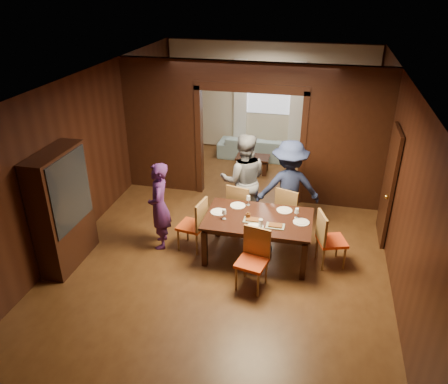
% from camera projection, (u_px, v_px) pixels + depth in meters
% --- Properties ---
extents(floor, '(9.00, 9.00, 0.00)m').
position_uv_depth(floor, '(233.00, 232.00, 8.31)').
color(floor, '#4A2A14').
rests_on(floor, ground).
extents(ceiling, '(5.50, 9.00, 0.02)m').
position_uv_depth(ceiling, '(235.00, 79.00, 7.01)').
color(ceiling, silver).
rests_on(ceiling, room_walls).
extents(room_walls, '(5.52, 9.01, 2.90)m').
position_uv_depth(room_walls, '(252.00, 126.00, 9.28)').
color(room_walls, black).
rests_on(room_walls, floor).
extents(person_purple, '(0.53, 0.67, 1.59)m').
position_uv_depth(person_purple, '(159.00, 206.00, 7.59)').
color(person_purple, '#471F5B').
rests_on(person_purple, floor).
extents(person_grey, '(1.03, 0.88, 1.84)m').
position_uv_depth(person_grey, '(244.00, 180.00, 8.24)').
color(person_grey, slate).
rests_on(person_grey, floor).
extents(person_navy, '(1.29, 0.92, 1.81)m').
position_uv_depth(person_navy, '(289.00, 188.00, 7.99)').
color(person_navy, '#1B2344').
rests_on(person_navy, floor).
extents(sofa, '(1.98, 0.80, 0.58)m').
position_uv_depth(sofa, '(256.00, 147.00, 11.57)').
color(sofa, '#87A7B1').
rests_on(sofa, floor).
extents(serving_bowl, '(0.33, 0.33, 0.08)m').
position_uv_depth(serving_bowl, '(264.00, 213.00, 7.36)').
color(serving_bowl, black).
rests_on(serving_bowl, dining_table).
extents(dining_table, '(1.79, 1.11, 0.76)m').
position_uv_depth(dining_table, '(258.00, 237.00, 7.47)').
color(dining_table, black).
rests_on(dining_table, floor).
extents(coffee_table, '(0.80, 0.50, 0.40)m').
position_uv_depth(coffee_table, '(253.00, 164.00, 10.77)').
color(coffee_table, black).
rests_on(coffee_table, floor).
extents(chair_left, '(0.51, 0.51, 0.97)m').
position_uv_depth(chair_left, '(192.00, 224.00, 7.65)').
color(chair_left, '#CB4213').
rests_on(chair_left, floor).
extents(chair_right, '(0.56, 0.56, 0.97)m').
position_uv_depth(chair_right, '(332.00, 239.00, 7.22)').
color(chair_right, '#EF4316').
rests_on(chair_right, floor).
extents(chair_far_l, '(0.52, 0.52, 0.97)m').
position_uv_depth(chair_far_l, '(241.00, 206.00, 8.24)').
color(chair_far_l, orange).
rests_on(chair_far_l, floor).
extents(chair_far_r, '(0.56, 0.56, 0.97)m').
position_uv_depth(chair_far_r, '(290.00, 209.00, 8.12)').
color(chair_far_r, orange).
rests_on(chair_far_r, floor).
extents(chair_near, '(0.52, 0.52, 0.97)m').
position_uv_depth(chair_near, '(252.00, 261.00, 6.67)').
color(chair_near, red).
rests_on(chair_near, floor).
extents(hutch, '(0.40, 1.20, 2.00)m').
position_uv_depth(hutch, '(62.00, 209.00, 7.06)').
color(hutch, black).
rests_on(hutch, floor).
extents(door_right, '(0.06, 0.90, 2.10)m').
position_uv_depth(door_right, '(389.00, 186.00, 7.73)').
color(door_right, black).
rests_on(door_right, floor).
extents(window_far, '(1.20, 0.03, 1.30)m').
position_uv_depth(window_far, '(269.00, 89.00, 11.41)').
color(window_far, silver).
rests_on(window_far, back_wall).
extents(curtain_left, '(0.35, 0.06, 2.40)m').
position_uv_depth(curtain_left, '(240.00, 105.00, 11.73)').
color(curtain_left, white).
rests_on(curtain_left, back_wall).
extents(curtain_right, '(0.35, 0.06, 2.40)m').
position_uv_depth(curtain_right, '(296.00, 108.00, 11.43)').
color(curtain_right, white).
rests_on(curtain_right, back_wall).
extents(plate_left, '(0.27, 0.27, 0.01)m').
position_uv_depth(plate_left, '(218.00, 212.00, 7.47)').
color(plate_left, white).
rests_on(plate_left, dining_table).
extents(plate_far_l, '(0.27, 0.27, 0.01)m').
position_uv_depth(plate_far_l, '(238.00, 206.00, 7.67)').
color(plate_far_l, white).
rests_on(plate_far_l, dining_table).
extents(plate_far_r, '(0.27, 0.27, 0.01)m').
position_uv_depth(plate_far_r, '(284.00, 210.00, 7.52)').
color(plate_far_r, silver).
rests_on(plate_far_r, dining_table).
extents(plate_right, '(0.27, 0.27, 0.01)m').
position_uv_depth(plate_right, '(301.00, 222.00, 7.16)').
color(plate_right, silver).
rests_on(plate_right, dining_table).
extents(plate_near, '(0.27, 0.27, 0.01)m').
position_uv_depth(plate_near, '(255.00, 227.00, 7.04)').
color(plate_near, white).
rests_on(plate_near, dining_table).
extents(platter_a, '(0.30, 0.20, 0.04)m').
position_uv_depth(platter_a, '(253.00, 220.00, 7.20)').
color(platter_a, gray).
rests_on(platter_a, dining_table).
extents(platter_b, '(0.30, 0.20, 0.04)m').
position_uv_depth(platter_b, '(275.00, 226.00, 7.04)').
color(platter_b, gray).
rests_on(platter_b, dining_table).
extents(wineglass_left, '(0.08, 0.08, 0.18)m').
position_uv_depth(wineglass_left, '(224.00, 214.00, 7.23)').
color(wineglass_left, silver).
rests_on(wineglass_left, dining_table).
extents(wineglass_far, '(0.08, 0.08, 0.18)m').
position_uv_depth(wineglass_far, '(248.00, 200.00, 7.66)').
color(wineglass_far, white).
rests_on(wineglass_far, dining_table).
extents(wineglass_right, '(0.08, 0.08, 0.18)m').
position_uv_depth(wineglass_right, '(297.00, 213.00, 7.25)').
color(wineglass_right, silver).
rests_on(wineglass_right, dining_table).
extents(tumbler, '(0.07, 0.07, 0.14)m').
position_uv_depth(tumbler, '(261.00, 223.00, 7.00)').
color(tumbler, silver).
rests_on(tumbler, dining_table).
extents(condiment_jar, '(0.08, 0.08, 0.11)m').
position_uv_depth(condiment_jar, '(248.00, 215.00, 7.26)').
color(condiment_jar, '#512B12').
rests_on(condiment_jar, dining_table).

